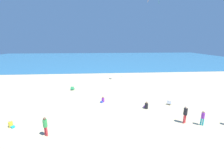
# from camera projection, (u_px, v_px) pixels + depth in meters

# --- Properties ---
(ground_plane) EXTENTS (120.00, 120.00, 0.00)m
(ground_plane) POSITION_uv_depth(u_px,v_px,m) (110.00, 98.00, 19.26)
(ground_plane) COLOR #C6B58C
(ocean_water) EXTENTS (120.00, 60.00, 0.05)m
(ocean_water) POSITION_uv_depth(u_px,v_px,m) (104.00, 58.00, 63.17)
(ocean_water) COLOR teal
(ocean_water) RESTS_ON ground_plane
(beach_chair_far_right) EXTENTS (0.75, 0.75, 0.54)m
(beach_chair_far_right) POSITION_uv_depth(u_px,v_px,m) (169.00, 103.00, 17.18)
(beach_chair_far_right) COLOR white
(beach_chair_far_right) RESTS_ON ground_plane
(beach_chair_far_left) EXTENTS (0.58, 0.75, 0.58)m
(beach_chair_far_left) POSITION_uv_depth(u_px,v_px,m) (72.00, 88.00, 22.39)
(beach_chair_far_left) COLOR #2D9956
(beach_chair_far_left) RESTS_ON ground_plane
(person_1) EXTENTS (0.45, 0.45, 1.65)m
(person_1) POSITION_uv_depth(u_px,v_px,m) (45.00, 125.00, 11.36)
(person_1) COLOR red
(person_1) RESTS_ON ground_plane
(person_3) EXTENTS (0.40, 0.40, 1.44)m
(person_3) POSITION_uv_depth(u_px,v_px,m) (203.00, 117.00, 12.82)
(person_3) COLOR #19ADB2
(person_3) RESTS_ON ground_plane
(person_4) EXTENTS (0.64, 0.64, 0.75)m
(person_4) POSITION_uv_depth(u_px,v_px,m) (103.00, 100.00, 17.90)
(person_4) COLOR purple
(person_4) RESTS_ON ground_plane
(person_5) EXTENTS (0.65, 0.54, 0.72)m
(person_5) POSITION_uv_depth(u_px,v_px,m) (11.00, 124.00, 12.66)
(person_5) COLOR yellow
(person_5) RESTS_ON ground_plane
(person_6) EXTENTS (0.47, 0.47, 1.74)m
(person_6) POSITION_uv_depth(u_px,v_px,m) (185.00, 113.00, 13.15)
(person_6) COLOR red
(person_6) RESTS_ON ground_plane
(person_8) EXTENTS (0.42, 0.68, 0.83)m
(person_8) POSITION_uv_depth(u_px,v_px,m) (146.00, 106.00, 16.23)
(person_8) COLOR black
(person_8) RESTS_ON ground_plane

